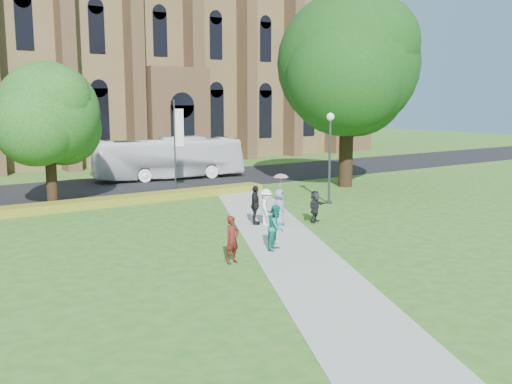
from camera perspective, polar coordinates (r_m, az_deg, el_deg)
ground at (r=23.75m, az=4.12°, el=-5.31°), size 160.00×160.00×0.00m
road at (r=41.03m, az=-13.50°, el=0.59°), size 160.00×10.00×0.02m
footpath at (r=24.52m, az=2.66°, el=-4.80°), size 15.58×28.54×0.04m
flower_hedge at (r=34.02m, az=-12.56°, el=-0.73°), size 18.00×1.40×0.45m
cathedral at (r=63.04m, az=-11.82°, el=15.36°), size 52.60×18.25×28.00m
streetlamp at (r=32.92m, az=7.40°, el=4.48°), size 0.44×0.44×5.24m
large_tree at (r=39.93m, az=9.20°, el=12.52°), size 9.60×9.60×13.20m
street_tree_1 at (r=33.55m, az=-20.10°, el=7.39°), size 5.60×5.60×8.05m
banner_pole_0 at (r=37.13m, az=-7.97°, el=5.13°), size 0.70×0.10×6.00m
tour_coach at (r=43.90m, az=-8.69°, el=3.38°), size 11.66×4.42×3.17m
pedestrian_0 at (r=20.86m, az=-2.39°, el=-4.75°), size 0.72×0.56×1.74m
pedestrian_1 at (r=22.65m, az=2.04°, el=-3.55°), size 1.11×1.04×1.81m
pedestrian_2 at (r=27.07m, az=0.98°, el=-1.52°), size 1.16×1.30×1.75m
pedestrian_3 at (r=27.22m, az=-0.08°, el=-1.32°), size 1.04×1.16×1.88m
pedestrian_4 at (r=27.00m, az=2.31°, el=-1.55°), size 1.02×0.94×1.76m
pedestrian_5 at (r=27.99m, az=5.93°, el=-1.43°), size 1.50×1.01×1.55m
parasol at (r=26.99m, az=2.51°, el=1.00°), size 0.83×0.83×0.61m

